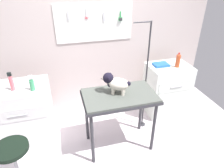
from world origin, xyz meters
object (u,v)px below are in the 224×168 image
(grooming_arm, at_px, (145,83))
(soda_bottle, at_px, (178,61))
(cabinet_right, at_px, (166,89))
(conditioner_bottle, at_px, (32,84))
(counter_left, at_px, (23,115))
(grooming_table, at_px, (120,101))
(dog, at_px, (115,83))
(stool, at_px, (13,154))

(grooming_arm, distance_m, soda_bottle, 0.70)
(cabinet_right, xyz_separation_m, soda_bottle, (0.09, -0.07, 0.55))
(conditioner_bottle, bearing_deg, counter_left, 148.20)
(grooming_table, height_order, conditioner_bottle, conditioner_bottle)
(cabinet_right, bearing_deg, dog, -154.11)
(counter_left, bearing_deg, grooming_arm, -4.88)
(cabinet_right, height_order, soda_bottle, soda_bottle)
(grooming_table, xyz_separation_m, cabinet_right, (1.04, 0.58, -0.32))
(conditioner_bottle, bearing_deg, cabinet_right, 7.07)
(grooming_arm, height_order, dog, grooming_arm)
(dog, bearing_deg, conditioner_bottle, 165.45)
(grooming_arm, bearing_deg, grooming_table, -148.12)
(grooming_table, distance_m, dog, 0.25)
(grooming_table, bearing_deg, conditioner_bottle, 163.32)
(grooming_table, xyz_separation_m, grooming_arm, (0.49, 0.30, 0.03))
(dog, bearing_deg, grooming_table, -51.43)
(stool, bearing_deg, cabinet_right, 21.38)
(stool, xyz_separation_m, soda_bottle, (2.42, 0.84, 0.47))
(counter_left, bearing_deg, dog, -17.96)
(counter_left, relative_size, soda_bottle, 3.79)
(conditioner_bottle, bearing_deg, soda_bottle, 4.97)
(soda_bottle, bearing_deg, counter_left, -178.76)
(stool, height_order, conditioner_bottle, conditioner_bottle)
(counter_left, distance_m, stool, 0.80)
(grooming_arm, xyz_separation_m, conditioner_bottle, (-1.55, 0.01, 0.21))
(counter_left, distance_m, cabinet_right, 2.32)
(soda_bottle, bearing_deg, grooming_arm, -162.21)
(stool, bearing_deg, conditioner_bottle, 69.79)
(grooming_arm, height_order, soda_bottle, grooming_arm)
(dog, xyz_separation_m, conditioner_bottle, (-1.02, 0.26, -0.01))
(dog, distance_m, conditioner_bottle, 1.05)
(grooming_table, distance_m, stool, 1.36)
(grooming_table, relative_size, dog, 2.62)
(grooming_arm, xyz_separation_m, soda_bottle, (0.63, 0.20, 0.21))
(cabinet_right, bearing_deg, conditioner_bottle, -172.93)
(grooming_arm, distance_m, cabinet_right, 0.70)
(conditioner_bottle, bearing_deg, dog, -14.55)
(stool, bearing_deg, soda_bottle, 19.22)
(grooming_arm, bearing_deg, soda_bottle, 17.79)
(counter_left, xyz_separation_m, soda_bottle, (2.40, 0.05, 0.54))
(dog, relative_size, stool, 0.58)
(conditioner_bottle, bearing_deg, grooming_arm, -0.49)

